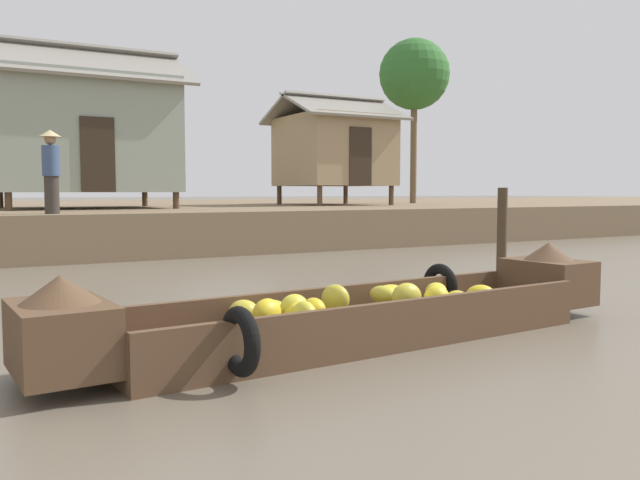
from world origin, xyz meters
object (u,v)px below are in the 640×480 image
Objects in this scene: palm_tree_near at (414,75)px; stilt_house_right at (334,149)px; fishing_skiff_distant at (446,225)px; vendor_person at (51,167)px; stilt_house_mid_right at (84,133)px; mooring_post at (502,239)px; banana_boat at (362,312)px.

stilt_house_right is at bearing -165.67° from palm_tree_near.
vendor_person is (-11.95, -2.22, 1.56)m from fishing_skiff_distant.
stilt_house_mid_right is 8.02m from stilt_house_right.
mooring_post is (-4.20, -11.92, -2.07)m from stilt_house_right.
palm_tree_near reaches higher than banana_boat.
banana_boat is at bearing -128.71° from palm_tree_near.
stilt_house_right is 0.62× the size of palm_tree_near.
vendor_person is at bearing -152.57° from stilt_house_right.
palm_tree_near is (4.08, 1.04, 2.93)m from stilt_house_right.
banana_boat is 1.21× the size of stilt_house_mid_right.
stilt_house_mid_right is 3.03× the size of vendor_person.
vendor_person is (-1.35, -4.23, -1.05)m from stilt_house_mid_right.
fishing_skiff_distant is 1.11× the size of stilt_house_right.
mooring_post is at bearing -71.41° from stilt_house_mid_right.
banana_boat is 3.65× the size of vendor_person.
palm_tree_near reaches higher than stilt_house_right.
fishing_skiff_distant is 4.45m from stilt_house_right.
palm_tree_near is (1.48, 3.67, 5.40)m from fishing_skiff_distant.
mooring_post is (-6.81, -9.29, 0.40)m from fishing_skiff_distant.
palm_tree_near reaches higher than mooring_post.
palm_tree_near is at bearing 68.05° from fishing_skiff_distant.
stilt_house_right is (8.00, 0.62, -0.14)m from stilt_house_mid_right.
banana_boat is 3.98m from mooring_post.
fishing_skiff_distant is at bearing -45.25° from stilt_house_right.
fishing_skiff_distant is 11.52m from mooring_post.
banana_boat is 13.35m from stilt_house_mid_right.
banana_boat is 1.61× the size of stilt_house_right.
banana_boat is 15.15m from fishing_skiff_distant.
stilt_house_right reaches higher than banana_boat.
palm_tree_near is at bearing 51.29° from banana_boat.
fishing_skiff_distant is at bearing -10.70° from stilt_house_mid_right.
palm_tree_near is (12.08, 1.67, 2.79)m from stilt_house_mid_right.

